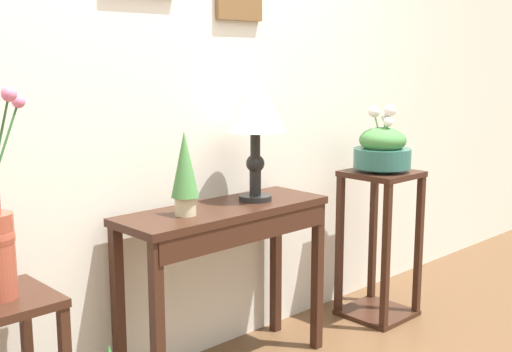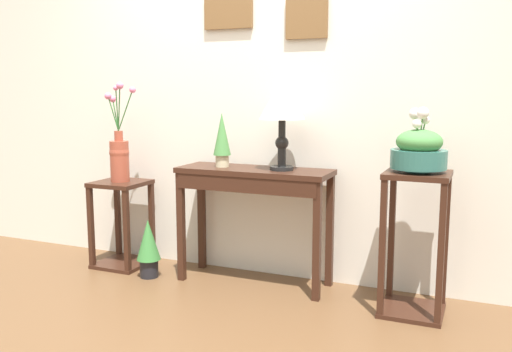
{
  "view_description": "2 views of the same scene",
  "coord_description": "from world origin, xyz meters",
  "px_view_note": "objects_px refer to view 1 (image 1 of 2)",
  "views": [
    {
      "loc": [
        -1.77,
        -1.06,
        1.43
      ],
      "look_at": [
        0.27,
        1.09,
        0.9
      ],
      "focal_mm": 45.23,
      "sensor_mm": 36.0,
      "label": 1
    },
    {
      "loc": [
        1.48,
        -2.18,
        1.28
      ],
      "look_at": [
        0.07,
        1.12,
        0.73
      ],
      "focal_mm": 38.42,
      "sensor_mm": 36.0,
      "label": 2
    }
  ],
  "objects_px": {
    "table_lamp": "(255,110)",
    "pedestal_stand_right": "(379,245)",
    "potted_plant_on_console": "(185,170)",
    "planter_bowl_wide_right": "(382,149)",
    "console_table": "(228,237)"
  },
  "relations": [
    {
      "from": "table_lamp",
      "to": "pedestal_stand_right",
      "type": "relative_size",
      "value": 0.7
    },
    {
      "from": "console_table",
      "to": "potted_plant_on_console",
      "type": "distance_m",
      "value": 0.4
    },
    {
      "from": "table_lamp",
      "to": "potted_plant_on_console",
      "type": "bearing_deg",
      "value": -178.21
    },
    {
      "from": "potted_plant_on_console",
      "to": "console_table",
      "type": "bearing_deg",
      "value": -1.94
    },
    {
      "from": "console_table",
      "to": "planter_bowl_wide_right",
      "type": "relative_size",
      "value": 2.8
    },
    {
      "from": "console_table",
      "to": "potted_plant_on_console",
      "type": "xyz_separation_m",
      "value": [
        -0.23,
        0.01,
        0.33
      ]
    },
    {
      "from": "table_lamp",
      "to": "pedestal_stand_right",
      "type": "xyz_separation_m",
      "value": [
        0.86,
        -0.1,
        -0.79
      ]
    },
    {
      "from": "planter_bowl_wide_right",
      "to": "table_lamp",
      "type": "bearing_deg",
      "value": 173.13
    },
    {
      "from": "potted_plant_on_console",
      "to": "planter_bowl_wide_right",
      "type": "distance_m",
      "value": 1.28
    },
    {
      "from": "pedestal_stand_right",
      "to": "planter_bowl_wide_right",
      "type": "height_order",
      "value": "planter_bowl_wide_right"
    },
    {
      "from": "potted_plant_on_console",
      "to": "planter_bowl_wide_right",
      "type": "height_order",
      "value": "planter_bowl_wide_right"
    },
    {
      "from": "console_table",
      "to": "table_lamp",
      "type": "height_order",
      "value": "table_lamp"
    },
    {
      "from": "table_lamp",
      "to": "potted_plant_on_console",
      "type": "relative_size",
      "value": 1.61
    },
    {
      "from": "potted_plant_on_console",
      "to": "planter_bowl_wide_right",
      "type": "relative_size",
      "value": 0.99
    },
    {
      "from": "potted_plant_on_console",
      "to": "planter_bowl_wide_right",
      "type": "bearing_deg",
      "value": -4.03
    }
  ]
}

